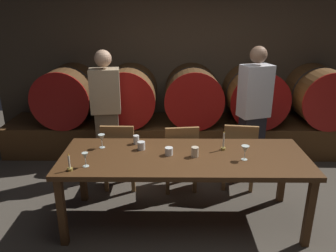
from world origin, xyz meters
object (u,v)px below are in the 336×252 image
(wine_barrel_far_left, at_px, (68,95))
(chair_center, at_px, (180,154))
(wine_barrel_right, at_px, (254,95))
(dining_table, at_px, (184,162))
(candle_left, at_px, (70,166))
(wine_glass_center, at_px, (102,138))
(wine_barrel_far_right, at_px, (320,95))
(guest_right, at_px, (253,113))
(wine_barrel_center, at_px, (193,95))
(wine_glass_right, at_px, (245,150))
(wine_barrel_left, at_px, (129,95))
(chair_left, at_px, (120,153))
(chair_right, at_px, (239,152))
(cup_center_left, at_px, (141,146))
(cup_far_right, at_px, (195,152))
(wine_glass_left, at_px, (85,157))
(cup_far_left, at_px, (136,140))
(cup_center_right, at_px, (169,151))
(guest_left, at_px, (106,113))
(candle_right, at_px, (223,144))

(wine_barrel_far_left, distance_m, chair_center, 2.17)
(wine_barrel_right, bearing_deg, dining_table, -120.74)
(candle_left, bearing_deg, wine_glass_center, 69.66)
(wine_barrel_far_right, xyz_separation_m, guest_right, (-1.22, -0.87, -0.01))
(dining_table, bearing_deg, wine_barrel_center, 84.05)
(wine_glass_right, bearing_deg, dining_table, 171.45)
(wine_barrel_far_right, distance_m, guest_right, 1.50)
(wine_barrel_left, height_order, wine_barrel_center, same)
(wine_barrel_far_left, height_order, candle_left, wine_barrel_far_left)
(chair_left, bearing_deg, chair_right, -177.54)
(cup_center_left, xyz_separation_m, cup_far_right, (0.56, -0.17, 0.01))
(wine_barrel_right, height_order, wine_glass_left, wine_barrel_right)
(wine_glass_right, height_order, cup_far_left, wine_glass_right)
(wine_barrel_far_right, bearing_deg, wine_glass_right, -127.93)
(wine_barrel_center, height_order, wine_barrel_right, same)
(wine_barrel_center, bearing_deg, cup_center_right, -100.64)
(chair_right, distance_m, wine_glass_right, 0.91)
(candle_left, height_order, wine_glass_left, candle_left)
(guest_left, height_order, wine_glass_center, guest_left)
(wine_barrel_center, bearing_deg, wine_barrel_right, 0.00)
(wine_barrel_far_left, bearing_deg, guest_right, -18.01)
(wine_barrel_center, xyz_separation_m, cup_center_left, (-0.65, -1.76, -0.10))
(wine_barrel_right, height_order, candle_right, wine_barrel_right)
(wine_barrel_right, height_order, cup_center_left, wine_barrel_right)
(chair_left, relative_size, chair_right, 1.00)
(guest_left, distance_m, wine_glass_left, 1.34)
(candle_right, xyz_separation_m, cup_center_left, (-0.87, 0.00, -0.02))
(chair_right, relative_size, candle_right, 4.04)
(wine_barrel_right, distance_m, wine_barrel_far_right, 1.02)
(chair_center, bearing_deg, wine_glass_center, 20.82)
(guest_left, xyz_separation_m, guest_right, (1.92, -0.04, 0.03))
(chair_center, bearing_deg, cup_far_right, 93.55)
(wine_barrel_left, height_order, wine_glass_right, wine_barrel_left)
(wine_barrel_far_left, height_order, candle_right, wine_barrel_far_left)
(wine_barrel_left, distance_m, guest_right, 1.93)
(wine_barrel_far_left, distance_m, wine_barrel_far_right, 3.89)
(wine_barrel_center, height_order, cup_center_left, wine_barrel_center)
(wine_barrel_far_right, xyz_separation_m, chair_center, (-2.17, -1.26, -0.43))
(wine_barrel_far_left, bearing_deg, cup_center_left, -53.97)
(cup_center_right, bearing_deg, chair_right, 38.64)
(wine_barrel_far_left, xyz_separation_m, wine_glass_left, (0.78, -2.16, -0.04))
(candle_left, distance_m, wine_glass_center, 0.57)
(dining_table, xyz_separation_m, cup_center_left, (-0.45, 0.15, 0.11))
(chair_left, distance_m, candle_right, 1.36)
(guest_left, xyz_separation_m, cup_center_left, (0.54, -0.94, -0.06))
(candle_left, height_order, wine_glass_right, candle_left)
(wine_glass_left, relative_size, cup_center_right, 1.71)
(chair_right, xyz_separation_m, cup_center_right, (-0.87, -0.70, 0.33))
(cup_center_left, bearing_deg, wine_barrel_left, 100.90)
(wine_barrel_far_left, relative_size, cup_center_left, 10.69)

